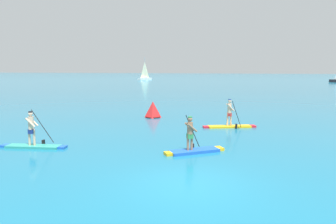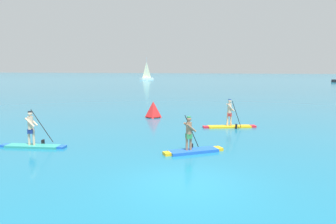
{
  "view_description": "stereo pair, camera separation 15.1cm",
  "coord_description": "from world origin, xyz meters",
  "px_view_note": "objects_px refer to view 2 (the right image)",
  "views": [
    {
      "loc": [
        1.84,
        -9.86,
        3.82
      ],
      "look_at": [
        -3.34,
        10.35,
        0.92
      ],
      "focal_mm": 33.83,
      "sensor_mm": 36.0,
      "label": 1
    },
    {
      "loc": [
        1.99,
        -9.83,
        3.82
      ],
      "look_at": [
        -3.34,
        10.35,
        0.92
      ],
      "focal_mm": 33.83,
      "sensor_mm": 36.0,
      "label": 2
    }
  ],
  "objects_px": {
    "paddleboarder_near_left": "(33,140)",
    "paddleboarder_far_right": "(230,122)",
    "paddleboarder_mid_center": "(192,146)",
    "sailboat_left_horizon": "(147,77)",
    "race_marker_buoy": "(153,110)"
  },
  "relations": [
    {
      "from": "paddleboarder_near_left",
      "to": "paddleboarder_mid_center",
      "type": "bearing_deg",
      "value": -0.9
    },
    {
      "from": "paddleboarder_far_right",
      "to": "race_marker_buoy",
      "type": "distance_m",
      "value": 6.69
    },
    {
      "from": "race_marker_buoy",
      "to": "sailboat_left_horizon",
      "type": "relative_size",
      "value": 0.17
    },
    {
      "from": "paddleboarder_mid_center",
      "to": "paddleboarder_far_right",
      "type": "distance_m",
      "value": 6.78
    },
    {
      "from": "race_marker_buoy",
      "to": "paddleboarder_far_right",
      "type": "bearing_deg",
      "value": -24.78
    },
    {
      "from": "paddleboarder_near_left",
      "to": "sailboat_left_horizon",
      "type": "relative_size",
      "value": 0.45
    },
    {
      "from": "paddleboarder_near_left",
      "to": "paddleboarder_far_right",
      "type": "distance_m",
      "value": 11.76
    },
    {
      "from": "paddleboarder_near_left",
      "to": "race_marker_buoy",
      "type": "relative_size",
      "value": 2.62
    },
    {
      "from": "paddleboarder_near_left",
      "to": "paddleboarder_mid_center",
      "type": "height_order",
      "value": "paddleboarder_near_left"
    },
    {
      "from": "paddleboarder_mid_center",
      "to": "sailboat_left_horizon",
      "type": "relative_size",
      "value": 0.36
    },
    {
      "from": "paddleboarder_mid_center",
      "to": "paddleboarder_far_right",
      "type": "bearing_deg",
      "value": 44.42
    },
    {
      "from": "paddleboarder_mid_center",
      "to": "sailboat_left_horizon",
      "type": "distance_m",
      "value": 90.97
    },
    {
      "from": "paddleboarder_mid_center",
      "to": "race_marker_buoy",
      "type": "relative_size",
      "value": 2.07
    },
    {
      "from": "paddleboarder_near_left",
      "to": "paddleboarder_mid_center",
      "type": "relative_size",
      "value": 1.27
    },
    {
      "from": "paddleboarder_near_left",
      "to": "paddleboarder_mid_center",
      "type": "xyz_separation_m",
      "value": [
        7.69,
        1.01,
        -0.05
      ]
    }
  ]
}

